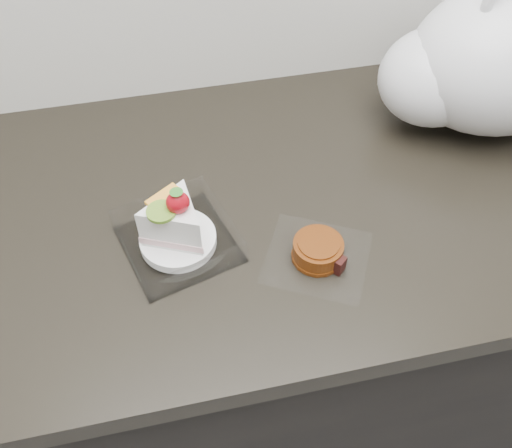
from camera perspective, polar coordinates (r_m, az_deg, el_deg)
counter at (r=1.29m, az=0.38°, el=-11.04°), size 2.04×0.64×0.90m
cake_tray at (r=0.84m, az=-7.93°, el=-0.69°), size 0.19×0.19×0.12m
mooncake_wrap at (r=0.84m, az=6.25°, el=-2.80°), size 0.20×0.19×0.04m
plastic_bag at (r=1.07m, az=22.49°, el=14.81°), size 0.40×0.29×0.31m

